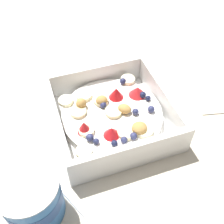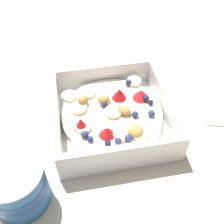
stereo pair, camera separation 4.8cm
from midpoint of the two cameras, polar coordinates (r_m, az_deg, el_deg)
ground_plane at (r=0.51m, az=1.38°, el=-1.99°), size 2.40×2.40×0.00m
fruit_bowl at (r=0.49m, az=2.81°, el=-0.94°), size 0.20×0.20×0.06m
spoon at (r=0.45m, az=-11.15°, el=-11.72°), size 0.09×0.17×0.01m
yogurt_cup at (r=0.40m, az=-15.77°, el=-14.71°), size 0.08×0.08×0.08m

